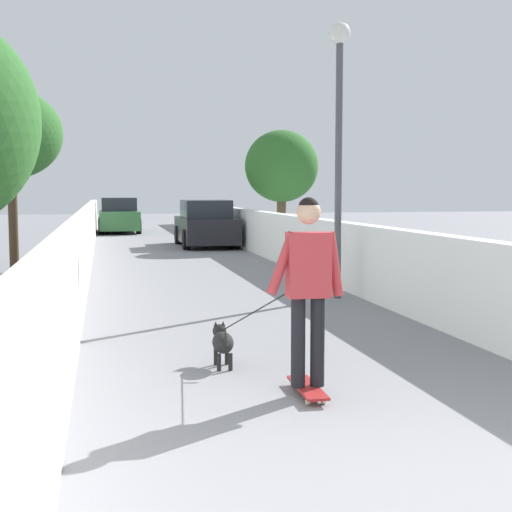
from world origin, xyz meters
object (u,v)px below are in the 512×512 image
skateboard (307,388)px  car_far (119,216)px  car_near (206,225)px  lamp_post (339,113)px  tree_left_near (10,134)px  tree_right_far (282,167)px  person_skateboarder (308,277)px  dog (223,341)px

skateboard → car_far: 26.28m
car_near → skateboard: bearing=174.9°
lamp_post → skateboard: 6.74m
skateboard → tree_left_near: bearing=19.3°
tree_right_far → car_near: size_ratio=0.97×
skateboard → car_far: bearing=2.4°
lamp_post → person_skateboarder: lamp_post is taller
skateboard → person_skateboarder: bearing=0.0°
skateboard → car_near: 17.58m
tree_right_far → skateboard: bearing=166.7°
lamp_post → dog: lamp_post is taller
skateboard → dog: 1.35m
car_near → car_far: bearing=16.8°
lamp_post → car_near: (11.91, 0.60, -2.44)m
dog → skateboard: bearing=-154.1°
person_skateboarder → dog: bearing=25.9°
dog → tree_right_far: bearing=-16.3°
lamp_post → car_near: 12.18m
lamp_post → person_skateboarder: (-5.59, 2.16, -2.07)m
car_far → tree_left_near: bearing=170.2°
car_far → tree_right_far: bearing=-151.9°
tree_right_far → lamp_post: size_ratio=0.82×
lamp_post → person_skateboarder: bearing=158.9°
tree_right_far → tree_left_near: bearing=127.8°
tree_right_far → car_far: 10.91m
lamp_post → person_skateboarder: size_ratio=2.72×
tree_left_near → tree_right_far: bearing=-52.2°
lamp_post → car_far: bearing=8.9°
tree_right_far → car_near: 3.16m
tree_left_near → dog: (-9.58, -3.19, -2.83)m
person_skateboarder → skateboard: bearing=180.0°
dog → car_far: car_far is taller
car_near → car_far: same height
tree_left_near → person_skateboarder: bearing=-160.7°
car_near → car_far: (8.75, 2.64, 0.00)m
tree_right_far → skateboard: 17.43m
person_skateboarder → dog: size_ratio=1.13×
skateboard → dog: dog is taller
lamp_post → skateboard: (-5.59, 2.16, -3.09)m
tree_left_near → tree_right_far: tree_left_near is taller
dog → car_far: (25.06, 0.51, 0.44)m
lamp_post → car_far: 21.06m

